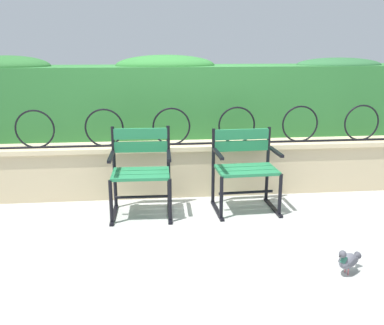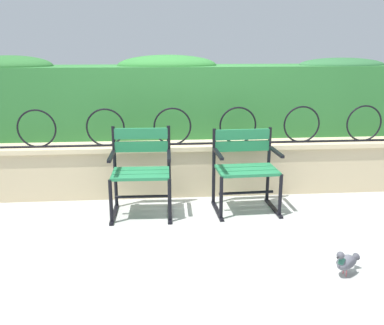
# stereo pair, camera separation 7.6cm
# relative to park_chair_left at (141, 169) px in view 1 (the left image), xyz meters

# --- Properties ---
(ground_plane) EXTENTS (60.00, 60.00, 0.00)m
(ground_plane) POSITION_rel_park_chair_left_xyz_m (0.50, -0.16, -0.47)
(ground_plane) COLOR #ADADA8
(stone_wall) EXTENTS (7.69, 0.41, 0.59)m
(stone_wall) POSITION_rel_park_chair_left_xyz_m (0.50, 0.57, -0.17)
(stone_wall) COLOR #C6B289
(stone_wall) RESTS_ON ground
(iron_arch_fence) EXTENTS (7.14, 0.02, 0.42)m
(iron_arch_fence) POSITION_rel_park_chair_left_xyz_m (0.36, 0.49, 0.31)
(iron_arch_fence) COLOR black
(iron_arch_fence) RESTS_ON stone_wall
(hedge_row) EXTENTS (7.54, 0.67, 0.96)m
(hedge_row) POSITION_rel_park_chair_left_xyz_m (0.48, 1.08, 0.58)
(hedge_row) COLOR #2D7033
(hedge_row) RESTS_ON stone_wall
(park_chair_left) EXTENTS (0.62, 0.54, 0.87)m
(park_chair_left) POSITION_rel_park_chair_left_xyz_m (0.00, 0.00, 0.00)
(park_chair_left) COLOR #237547
(park_chair_left) RESTS_ON ground
(park_chair_right) EXTENTS (0.66, 0.55, 0.83)m
(park_chair_right) POSITION_rel_park_chair_left_xyz_m (1.07, 0.02, -0.01)
(park_chair_right) COLOR #237547
(park_chair_right) RESTS_ON ground
(pigeon_far_side) EXTENTS (0.25, 0.21, 0.22)m
(pigeon_far_side) POSITION_rel_park_chair_left_xyz_m (1.55, -1.39, -0.35)
(pigeon_far_side) COLOR #5B5B66
(pigeon_far_side) RESTS_ON ground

